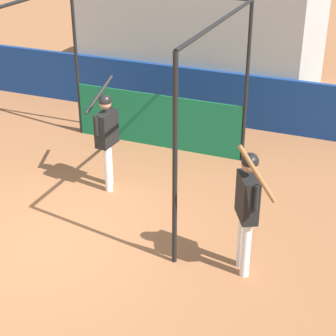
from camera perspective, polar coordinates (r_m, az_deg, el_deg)
name	(u,v)px	position (r m, az deg, el deg)	size (l,w,h in m)	color
ground_plane	(47,241)	(8.98, -12.17, -7.25)	(60.00, 60.00, 0.00)	#935B38
outfield_wall	(179,92)	(13.16, 1.11, 7.71)	(24.00, 0.12, 1.23)	navy
bleacher_section	(209,29)	(14.73, 4.16, 13.95)	(5.40, 4.00, 3.31)	#9E9E99
batting_cage	(142,97)	(10.75, -2.68, 7.23)	(3.74, 3.71, 3.17)	black
player_batter	(107,132)	(9.83, -6.26, 3.61)	(0.52, 0.93, 1.92)	white
player_waiting	(247,202)	(7.62, 8.08, -3.42)	(0.66, 0.67, 2.12)	white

